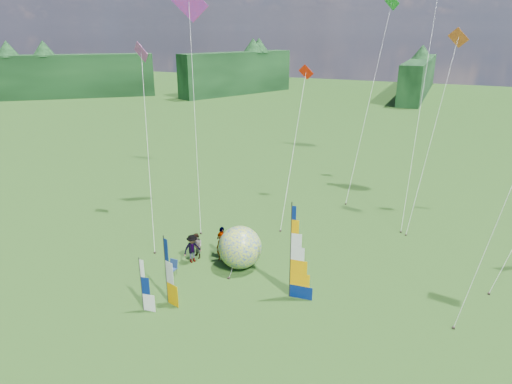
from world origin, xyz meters
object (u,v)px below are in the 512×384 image
at_px(feather_banner_main, 291,253).
at_px(spectator_c, 192,249).
at_px(side_banner_far, 141,285).
at_px(spectator_d, 222,241).
at_px(spectator_b, 197,246).
at_px(kite_whale, 425,75).
at_px(side_banner_left, 166,271).
at_px(spectator_a, 221,248).
at_px(camp_chair, 172,268).
at_px(bol_inflatable, 240,247).

relative_size(feather_banner_main, spectator_c, 2.90).
relative_size(side_banner_far, spectator_d, 1.51).
relative_size(spectator_c, spectator_d, 0.94).
distance_m(feather_banner_main, side_banner_far, 7.55).
bearing_deg(spectator_d, spectator_b, 70.03).
xyz_separation_m(spectator_c, kite_whale, (10.94, 15.23, 9.18)).
relative_size(feather_banner_main, spectator_d, 2.73).
bearing_deg(spectator_c, spectator_d, -7.91).
bearing_deg(side_banner_left, spectator_a, 101.48).
distance_m(side_banner_left, spectator_a, 5.20).
bearing_deg(side_banner_left, spectator_b, 118.98).
xyz_separation_m(feather_banner_main, side_banner_left, (-5.52, -2.99, -0.74)).
distance_m(spectator_a, spectator_b, 1.53).
bearing_deg(side_banner_left, spectator_d, 104.57).
bearing_deg(spectator_b, camp_chair, -68.47).
relative_size(side_banner_left, camp_chair, 3.93).
relative_size(bol_inflatable, spectator_a, 1.58).
height_order(spectator_b, spectator_c, spectator_c).
xyz_separation_m(side_banner_far, kite_whale, (10.63, 20.52, 8.65)).
bearing_deg(kite_whale, side_banner_far, -116.58).
distance_m(spectator_d, kite_whale, 19.14).
bearing_deg(kite_whale, side_banner_left, -116.11).
relative_size(side_banner_far, kite_whale, 0.14).
bearing_deg(side_banner_far, spectator_a, 73.10).
distance_m(side_banner_far, spectator_b, 5.88).
distance_m(side_banner_far, spectator_a, 6.28).
relative_size(bol_inflatable, spectator_b, 1.58).
relative_size(spectator_b, camp_chair, 1.73).
relative_size(camp_chair, kite_whale, 0.05).
bearing_deg(spectator_c, feather_banner_main, -69.54).
height_order(feather_banner_main, spectator_a, feather_banner_main).
bearing_deg(kite_whale, spectator_c, -124.89).
bearing_deg(bol_inflatable, spectator_a, 169.54).
height_order(spectator_b, kite_whale, kite_whale).
relative_size(spectator_a, camp_chair, 1.72).
xyz_separation_m(side_banner_left, spectator_a, (0.42, 5.08, -1.03)).
relative_size(spectator_a, spectator_b, 1.00).
distance_m(feather_banner_main, spectator_a, 5.79).
relative_size(side_banner_far, spectator_b, 1.77).
distance_m(side_banner_left, side_banner_far, 1.35).
distance_m(bol_inflatable, camp_chair, 4.06).
bearing_deg(side_banner_left, side_banner_far, -109.21).
bearing_deg(feather_banner_main, spectator_a, 153.71).
bearing_deg(side_banner_far, kite_whale, 56.46).
bearing_deg(spectator_d, spectator_c, 83.53).
bearing_deg(spectator_d, side_banner_far, 115.01).
bearing_deg(spectator_b, spectator_c, -59.92).
bearing_deg(camp_chair, side_banner_far, -76.65).
height_order(spectator_a, camp_chair, spectator_a).
distance_m(camp_chair, kite_whale, 22.58).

